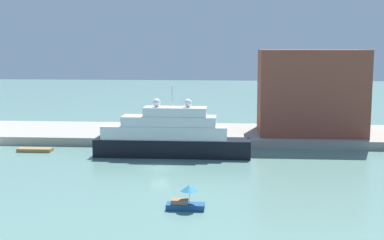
# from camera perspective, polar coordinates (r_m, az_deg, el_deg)

# --- Properties ---
(ground) EXTENTS (400.00, 400.00, 0.00)m
(ground) POSITION_cam_1_polar(r_m,az_deg,el_deg) (78.44, -3.52, -5.28)
(ground) COLOR slate
(quay_dock) EXTENTS (110.00, 20.36, 1.54)m
(quay_dock) POSITION_cam_1_polar(r_m,az_deg,el_deg) (103.77, -1.52, -1.54)
(quay_dock) COLOR gray
(quay_dock) RESTS_ON ground
(large_yacht) EXTENTS (25.63, 4.57, 11.67)m
(large_yacht) POSITION_cam_1_polar(r_m,az_deg,el_deg) (86.29, -2.41, -1.81)
(large_yacht) COLOR black
(large_yacht) RESTS_ON ground
(small_motorboat) EXTENTS (4.25, 1.95, 2.82)m
(small_motorboat) POSITION_cam_1_polar(r_m,az_deg,el_deg) (58.97, -0.68, -8.70)
(small_motorboat) COLOR navy
(small_motorboat) RESTS_ON ground
(work_barge) EXTENTS (5.89, 1.94, 0.60)m
(work_barge) POSITION_cam_1_polar(r_m,az_deg,el_deg) (94.45, -16.70, -3.13)
(work_barge) COLOR olive
(work_barge) RESTS_ON ground
(harbor_building) EXTENTS (19.43, 13.86, 15.83)m
(harbor_building) POSITION_cam_1_polar(r_m,az_deg,el_deg) (102.26, 12.74, 3.03)
(harbor_building) COLOR brown
(harbor_building) RESTS_ON quay_dock
(parked_car) EXTENTS (4.20, 1.67, 1.37)m
(parked_car) POSITION_cam_1_polar(r_m,az_deg,el_deg) (101.06, -8.00, -1.10)
(parked_car) COLOR #1E4C99
(parked_car) RESTS_ON quay_dock
(person_figure) EXTENTS (0.36, 0.36, 1.62)m
(person_figure) POSITION_cam_1_polar(r_m,az_deg,el_deg) (99.89, -5.73, -1.07)
(person_figure) COLOR #334C8C
(person_figure) RESTS_ON quay_dock
(mooring_bollard) EXTENTS (0.51, 0.51, 0.89)m
(mooring_bollard) POSITION_cam_1_polar(r_m,az_deg,el_deg) (94.42, -1.76, -1.75)
(mooring_bollard) COLOR black
(mooring_bollard) RESTS_ON quay_dock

